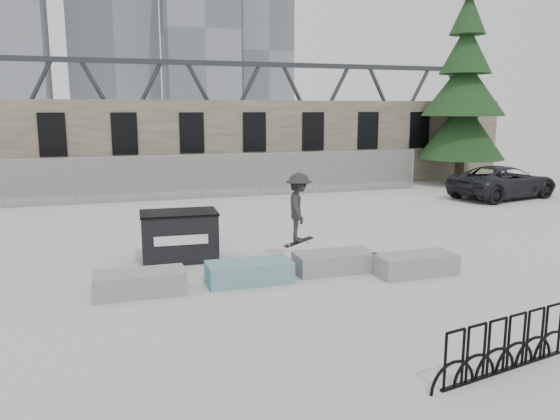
# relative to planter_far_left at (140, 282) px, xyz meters

# --- Properties ---
(ground) EXTENTS (120.00, 120.00, 0.00)m
(ground) POSITION_rel_planter_far_left_xyz_m (3.47, 0.21, -0.28)
(ground) COLOR beige
(ground) RESTS_ON ground
(stone_wall) EXTENTS (36.00, 2.58, 4.50)m
(stone_wall) POSITION_rel_planter_far_left_xyz_m (3.47, 16.46, 1.98)
(stone_wall) COLOR #675E4C
(stone_wall) RESTS_ON ground
(chainlink_fence) EXTENTS (22.06, 0.06, 2.02)m
(chainlink_fence) POSITION_rel_planter_far_left_xyz_m (3.47, 12.71, 0.76)
(chainlink_fence) COLOR gray
(chainlink_fence) RESTS_ON ground
(planter_far_left) EXTENTS (2.00, 0.90, 0.51)m
(planter_far_left) POSITION_rel_planter_far_left_xyz_m (0.00, 0.00, 0.00)
(planter_far_left) COLOR gray
(planter_far_left) RESTS_ON ground
(planter_center_left) EXTENTS (2.00, 0.90, 0.51)m
(planter_center_left) POSITION_rel_planter_far_left_xyz_m (2.53, 0.06, 0.00)
(planter_center_left) COLOR teal
(planter_center_left) RESTS_ON ground
(planter_center_right) EXTENTS (2.00, 0.90, 0.51)m
(planter_center_right) POSITION_rel_planter_far_left_xyz_m (4.79, 0.27, 0.00)
(planter_center_right) COLOR gray
(planter_center_right) RESTS_ON ground
(planter_offset) EXTENTS (2.00, 0.90, 0.51)m
(planter_offset) POSITION_rel_planter_far_left_xyz_m (6.65, -0.53, 0.00)
(planter_offset) COLOR gray
(planter_offset) RESTS_ON ground
(dumpster) EXTENTS (2.10, 1.34, 1.35)m
(dumpster) POSITION_rel_planter_far_left_xyz_m (1.21, 2.54, 0.40)
(dumpster) COLOR black
(dumpster) RESTS_ON ground
(bike_rack) EXTENTS (3.09, 0.66, 0.90)m
(bike_rack) POSITION_rel_planter_far_left_xyz_m (5.26, -5.47, 0.16)
(bike_rack) COLOR black
(bike_rack) RESTS_ON ground
(spruce_tree) EXTENTS (4.60, 4.60, 11.50)m
(spruce_tree) POSITION_rel_planter_far_left_xyz_m (17.80, 13.44, 4.45)
(spruce_tree) COLOR #38281E
(spruce_tree) RESTS_ON ground
(skyline_towers) EXTENTS (58.00, 28.00, 48.00)m
(skyline_towers) POSITION_rel_planter_far_left_xyz_m (2.46, 94.03, 20.52)
(skyline_towers) COLOR slate
(skyline_towers) RESTS_ON ground
(truss_bridge) EXTENTS (70.00, 3.00, 9.80)m
(truss_bridge) POSITION_rel_planter_far_left_xyz_m (13.47, 55.21, 3.85)
(truss_bridge) COLOR #2D3033
(truss_bridge) RESTS_ON ground
(suv) EXTENTS (5.79, 3.57, 1.50)m
(suv) POSITION_rel_planter_far_left_xyz_m (16.85, 8.74, 0.47)
(suv) COLOR black
(suv) RESTS_ON ground
(skateboarder) EXTENTS (0.97, 1.31, 1.94)m
(skateboarder) POSITION_rel_planter_far_left_xyz_m (4.16, 1.19, 1.26)
(skateboarder) COLOR #28282A
(skateboarder) RESTS_ON ground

